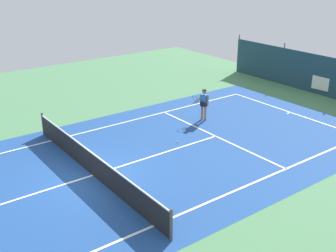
{
  "coord_description": "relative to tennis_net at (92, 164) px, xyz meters",
  "views": [
    {
      "loc": [
        13.25,
        -6.24,
        7.81
      ],
      "look_at": [
        -0.59,
        4.05,
        0.9
      ],
      "focal_mm": 44.97,
      "sensor_mm": 36.0,
      "label": 1
    }
  ],
  "objects": [
    {
      "name": "ground_plane",
      "position": [
        0.0,
        0.0,
        -0.51
      ],
      "size": [
        36.0,
        36.0,
        0.0
      ],
      "primitive_type": "plane",
      "color": "#4C8456"
    },
    {
      "name": "court_surface",
      "position": [
        0.0,
        0.0,
        -0.51
      ],
      "size": [
        11.02,
        26.6,
        0.01
      ],
      "color": "#1E478C",
      "rests_on": "ground"
    },
    {
      "name": "tennis_net",
      "position": [
        0.0,
        0.0,
        0.0
      ],
      "size": [
        10.12,
        0.1,
        1.1
      ],
      "color": "black",
      "rests_on": "ground"
    },
    {
      "name": "tennis_player",
      "position": [
        -1.98,
        7.34,
        0.45
      ],
      "size": [
        0.6,
        0.81,
        1.64
      ],
      "rotation": [
        0.0,
        0.0,
        3.38
      ],
      "color": "#9E7051",
      "rests_on": "ground"
    },
    {
      "name": "tennis_ball_near_player",
      "position": [
        -0.51,
        4.52,
        -0.48
      ],
      "size": [
        0.07,
        0.07,
        0.07
      ],
      "primitive_type": "sphere",
      "color": "#CCDB33",
      "rests_on": "ground"
    }
  ]
}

